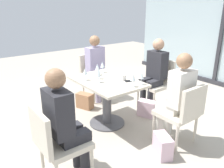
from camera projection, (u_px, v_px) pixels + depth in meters
ground_plane at (107, 123)px, 3.72m from camera, size 12.00×12.00×0.00m
window_wall_backdrop at (222, 33)px, 5.14m from camera, size 4.80×0.10×2.70m
dining_table_main at (107, 94)px, 3.55m from camera, size 1.12×0.77×0.73m
chair_far_right at (182, 111)px, 3.02m from camera, size 0.50×0.46×0.87m
chair_far_left at (94, 74)px, 4.61m from camera, size 0.50×0.46×0.87m
chair_near_window at (158, 80)px, 4.22m from camera, size 0.46×0.51×0.87m
chair_front_right at (56, 141)px, 2.37m from camera, size 0.46×0.50×0.87m
person_far_right at (177, 94)px, 3.03m from camera, size 0.39×0.34×1.26m
person_far_left at (97, 65)px, 4.46m from camera, size 0.39×0.34×1.26m
person_near_window at (154, 71)px, 4.09m from camera, size 0.34×0.39×1.26m
person_front_right at (65, 120)px, 2.36m from camera, size 0.34×0.39×1.26m
wine_glass_0 at (133, 78)px, 3.17m from camera, size 0.07×0.07×0.18m
wine_glass_1 at (98, 74)px, 3.35m from camera, size 0.07×0.07×0.18m
wine_glass_2 at (98, 71)px, 3.50m from camera, size 0.07×0.07×0.18m
wine_glass_3 at (102, 65)px, 3.83m from camera, size 0.07×0.07×0.18m
wine_glass_4 at (97, 67)px, 3.69m from camera, size 0.07×0.07×0.18m
wine_glass_5 at (141, 76)px, 3.26m from camera, size 0.07×0.07×0.18m
wine_glass_6 at (85, 72)px, 3.45m from camera, size 0.07×0.07×0.18m
coffee_cup at (123, 78)px, 3.46m from camera, size 0.08×0.08×0.09m
cell_phone_on_table at (130, 81)px, 3.44m from camera, size 0.11×0.16×0.01m
handbag_0 at (163, 146)px, 2.89m from camera, size 0.34×0.27×0.28m
handbag_1 at (85, 101)px, 4.22m from camera, size 0.34×0.26×0.28m
handbag_2 at (147, 109)px, 3.91m from camera, size 0.34×0.26×0.28m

